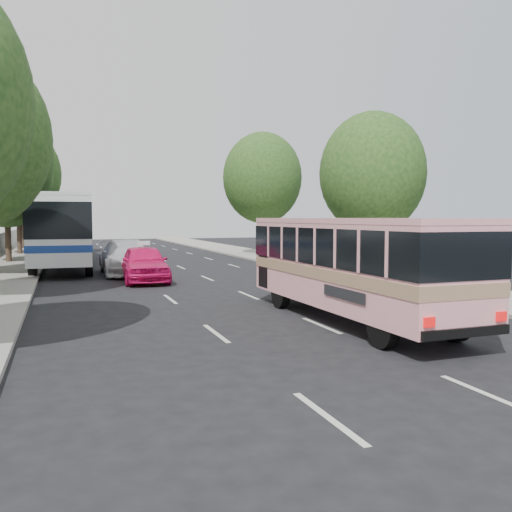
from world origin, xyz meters
name	(u,v)px	position (x,y,z in m)	size (l,w,h in m)	color
ground	(260,315)	(0.00, 0.00, 0.00)	(120.00, 120.00, 0.00)	black
sidewalk_left	(8,265)	(-8.50, 20.00, 0.07)	(4.00, 90.00, 0.15)	#9E998E
sidewalk_right	(276,258)	(8.50, 20.00, 0.06)	(4.00, 90.00, 0.12)	#9E998E
tree_left_d	(7,173)	(-8.52, 21.94, 5.63)	(5.52, 5.52, 8.60)	#38281E
tree_left_e	(18,170)	(-8.42, 29.94, 6.43)	(6.30, 6.30, 9.82)	#38281E
tree_left_f	(23,183)	(-8.62, 37.94, 6.00)	(5.88, 5.88, 9.16)	#38281E
tree_right_near	(375,169)	(8.78, 7.94, 5.20)	(5.10, 5.10, 7.95)	#38281E
tree_right_far	(264,175)	(9.08, 23.94, 6.12)	(6.00, 6.00, 9.35)	#38281E
pink_bus	(351,257)	(2.06, -1.70, 1.78)	(2.39, 8.99, 2.86)	pink
pink_taxi	(144,263)	(-2.00, 9.69, 0.82)	(1.94, 4.83, 1.65)	#E71463
white_pickup	(126,257)	(-2.41, 13.24, 0.86)	(2.41, 5.93, 1.72)	silver
tour_coach_front	(64,226)	(-5.34, 17.64, 2.43)	(3.40, 13.59, 4.04)	white
tour_coach_rear	(50,224)	(-6.30, 30.74, 2.34)	(3.88, 13.20, 3.90)	white
taxi_roof_sign	(144,243)	(-2.00, 9.69, 1.74)	(0.55, 0.18, 0.18)	silver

